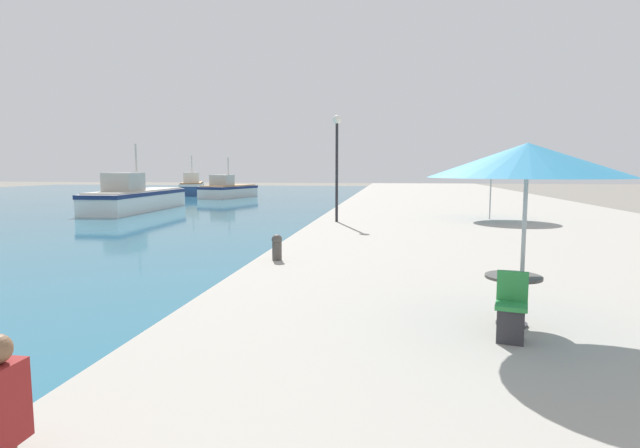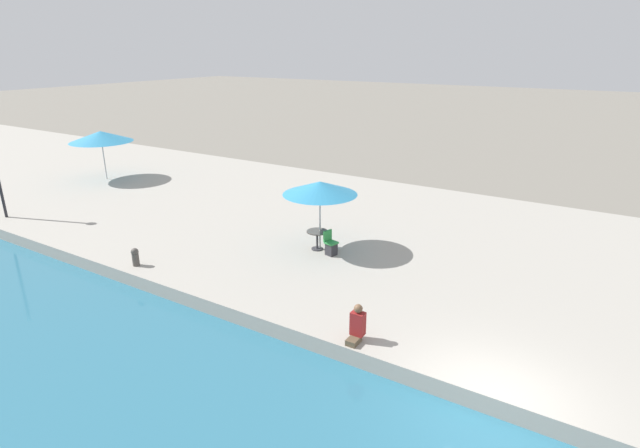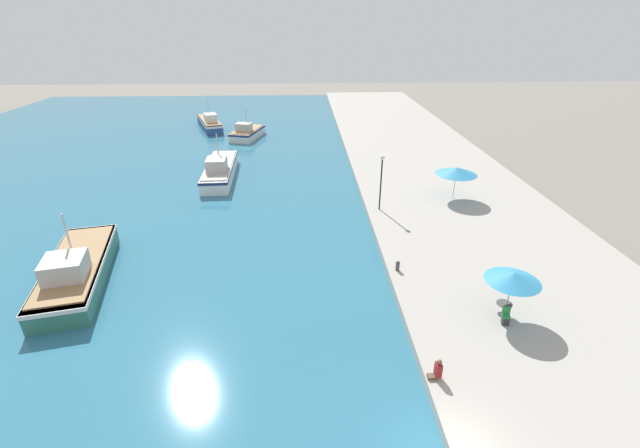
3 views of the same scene
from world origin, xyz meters
TOP-DOWN VIEW (x-y plane):
  - water_basin at (-28.00, 37.00)m, footprint 56.00×90.00m
  - quay_promenade at (8.00, 37.00)m, footprint 16.00×90.00m
  - fishing_boat_near at (-19.02, 12.70)m, footprint 5.31×10.56m
  - fishing_boat_mid at (-13.52, 31.40)m, footprint 3.12×10.50m
  - fishing_boat_far at (-12.54, 47.15)m, footprint 4.42×6.81m
  - fishing_boat_distant at (-18.57, 52.81)m, footprint 5.31×9.44m
  - cafe_umbrella_pink at (5.31, 7.76)m, footprint 2.77×2.77m
  - cafe_umbrella_white at (7.81, 23.94)m, footprint 3.46×3.46m
  - cafe_table at (5.21, 7.83)m, footprint 0.80×0.80m
  - cafe_chair_left at (5.03, 7.12)m, footprint 0.49×0.51m
  - person_at_quay at (0.46, 3.63)m, footprint 0.56×0.36m
  - mooring_bollard at (0.58, 12.45)m, footprint 0.26×0.26m
  - lamppost at (1.02, 21.81)m, footprint 0.36×0.36m

SIDE VIEW (x-z plane):
  - water_basin at x=-28.00m, z-range 0.00..0.04m
  - quay_promenade at x=8.00m, z-range 0.00..0.52m
  - fishing_boat_far at x=-12.54m, z-range -1.13..2.74m
  - cafe_chair_left at x=5.03m, z-range 0.39..1.30m
  - mooring_bollard at x=0.58m, z-range 0.54..1.19m
  - fishing_boat_distant at x=-18.57m, z-range -1.24..2.99m
  - fishing_boat_mid at x=-13.52m, z-range -1.30..3.13m
  - fishing_boat_near at x=-19.02m, z-range -1.33..3.19m
  - person_at_quay at x=0.46m, z-range 0.46..1.49m
  - cafe_table at x=5.21m, z-range 0.68..1.42m
  - cafe_umbrella_pink at x=5.31m, z-range 1.60..4.24m
  - cafe_umbrella_white at x=7.81m, z-range 1.60..4.39m
  - lamppost at x=1.02m, z-range 1.33..5.89m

